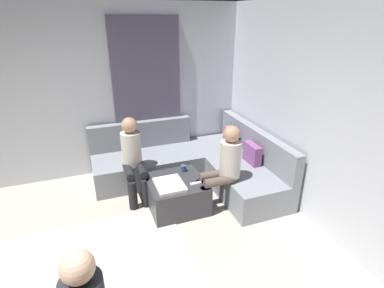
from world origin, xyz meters
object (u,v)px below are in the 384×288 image
sectional_couch (197,164)px  person_on_couch_back (224,165)px  person_on_couch_side (133,156)px  game_remote (196,183)px  coffee_mug (183,168)px  ottoman (176,194)px

sectional_couch → person_on_couch_back: bearing=3.7°
person_on_couch_side → sectional_couch: bearing=-171.8°
sectional_couch → person_on_couch_side: 1.11m
game_remote → person_on_couch_back: person_on_couch_back is taller
coffee_mug → game_remote: (0.40, 0.04, -0.04)m
person_on_couch_side → person_on_couch_back: bearing=147.3°
ottoman → person_on_couch_back: size_ratio=0.63×
ottoman → person_on_couch_back: bearing=70.0°
person_on_couch_back → sectional_couch: bearing=3.7°
ottoman → person_on_couch_side: 0.81m
sectional_couch → game_remote: bearing=-22.0°
sectional_couch → person_on_couch_back: (0.84, 0.06, 0.38)m
person_on_couch_side → coffee_mug: bearing=158.8°
game_remote → coffee_mug: bearing=-174.3°
sectional_couch → person_on_couch_back: 0.93m
game_remote → person_on_couch_side: 0.99m
coffee_mug → game_remote: size_ratio=0.63×
game_remote → person_on_couch_back: bearing=84.1°
sectional_couch → person_on_couch_side: bearing=-81.8°
ottoman → person_on_couch_back: (0.22, 0.60, 0.45)m
sectional_couch → ottoman: size_ratio=3.36×
game_remote → person_on_couch_side: (-0.66, -0.70, 0.23)m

